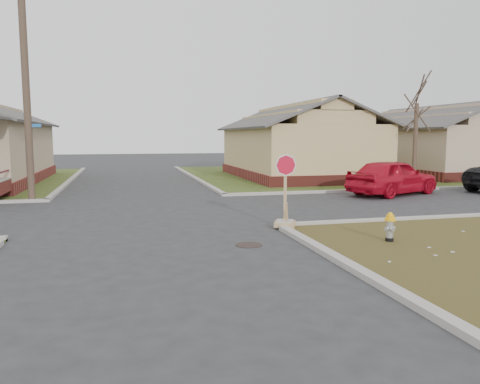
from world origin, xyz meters
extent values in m
plane|color=#2A2A2C|center=(0.00, 0.00, 0.00)|extent=(120.00, 120.00, 0.00)
cube|color=#2F4418|center=(22.00, 18.00, 0.03)|extent=(37.00, 19.00, 0.05)
cylinder|color=black|center=(2.20, -0.50, 0.01)|extent=(0.64, 0.64, 0.01)
cube|color=maroon|center=(10.00, 16.50, 0.30)|extent=(7.20, 11.20, 0.60)
cube|color=tan|center=(10.00, 16.50, 1.90)|extent=(7.00, 11.00, 2.60)
cube|color=maroon|center=(20.00, 16.50, 0.30)|extent=(7.20, 11.20, 0.60)
cube|color=tan|center=(20.00, 16.50, 1.90)|extent=(7.00, 11.00, 2.60)
cylinder|color=#3B2C22|center=(-4.20, 8.90, 4.50)|extent=(0.28, 0.28, 9.00)
cylinder|color=#3B2C22|center=(14.00, 10.20, 2.15)|extent=(0.22, 0.22, 4.20)
cylinder|color=black|center=(5.57, -1.13, 0.09)|extent=(0.19, 0.19, 0.09)
cylinder|color=#ADAEB2|center=(5.57, -1.13, 0.34)|extent=(0.17, 0.17, 0.41)
sphere|color=#ADAEB2|center=(5.57, -1.13, 0.55)|extent=(0.17, 0.17, 0.17)
cylinder|color=#FFB30D|center=(5.57, -1.13, 0.58)|extent=(0.27, 0.27, 0.05)
cylinder|color=#FFB30D|center=(5.57, -1.13, 0.64)|extent=(0.19, 0.19, 0.09)
sphere|color=#FFB30D|center=(5.57, -1.13, 0.70)|extent=(0.13, 0.13, 0.13)
cube|color=#A08157|center=(3.74, 1.27, 0.12)|extent=(0.57, 0.57, 0.14)
cube|color=#A49D96|center=(3.74, 1.27, 0.21)|extent=(0.46, 0.46, 0.04)
cube|color=#A08157|center=(3.74, 1.27, 1.10)|extent=(0.08, 0.04, 1.92)
cylinder|color=red|center=(3.74, 1.23, 1.79)|extent=(0.51, 0.22, 0.55)
cylinder|color=silver|center=(3.74, 1.25, 1.79)|extent=(0.58, 0.25, 0.62)
imported|color=red|center=(10.91, 7.26, 0.79)|extent=(5.02, 3.47, 1.59)
camera|label=1|loc=(-0.68, -11.03, 2.58)|focal=35.00mm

